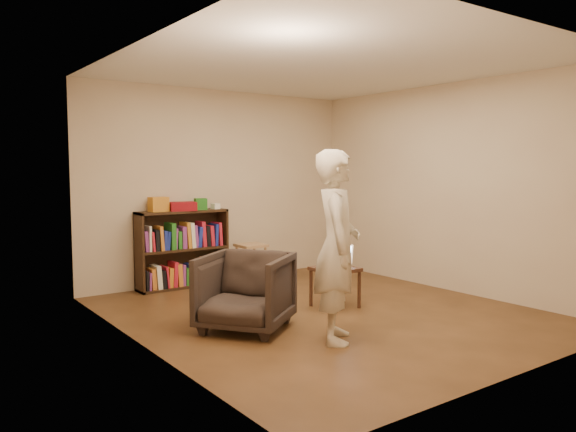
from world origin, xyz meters
TOP-DOWN VIEW (x-y plane):
  - floor at (0.00, 0.00)m, footprint 4.50×4.50m
  - ceiling at (0.00, 0.00)m, footprint 4.50×4.50m
  - wall_back at (0.00, 2.25)m, footprint 4.00×0.00m
  - wall_left at (-2.00, 0.00)m, footprint 0.00×4.50m
  - wall_right at (2.00, 0.00)m, footprint 0.00×4.50m
  - bookshelf at (-0.66, 2.09)m, footprint 1.20×0.30m
  - box_yellow at (-0.97, 2.10)m, footprint 0.23×0.17m
  - red_cloth at (-0.67, 2.06)m, footprint 0.38×0.31m
  - box_green at (-0.40, 2.07)m, footprint 0.18×0.18m
  - box_white at (-0.19, 2.06)m, footprint 0.11×0.11m
  - stool at (0.24, 1.86)m, footprint 0.36×0.36m
  - armchair at (-1.01, -0.04)m, footprint 1.13×1.12m
  - side_table at (0.25, 0.12)m, footprint 0.44×0.44m
  - laptop at (0.33, 0.18)m, footprint 0.45×0.45m
  - person at (-0.53, -0.81)m, footprint 0.71×0.74m

SIDE VIEW (x-z plane):
  - floor at x=0.00m, z-range 0.00..0.00m
  - armchair at x=-1.01m, z-range 0.00..0.74m
  - side_table at x=0.25m, z-range 0.15..0.60m
  - stool at x=0.24m, z-range 0.16..0.68m
  - bookshelf at x=-0.66m, z-range -0.06..0.94m
  - laptop at x=0.33m, z-range 0.39..0.62m
  - person at x=-0.53m, z-range 0.00..1.71m
  - box_white at x=-0.19m, z-range 1.00..1.07m
  - red_cloth at x=-0.67m, z-range 1.00..1.11m
  - box_green at x=-0.40m, z-range 1.00..1.15m
  - box_yellow at x=-0.97m, z-range 1.00..1.18m
  - wall_back at x=0.00m, z-range -0.70..3.30m
  - wall_left at x=-2.00m, z-range -0.95..3.55m
  - wall_right at x=2.00m, z-range -0.95..3.55m
  - ceiling at x=0.00m, z-range 2.60..2.60m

